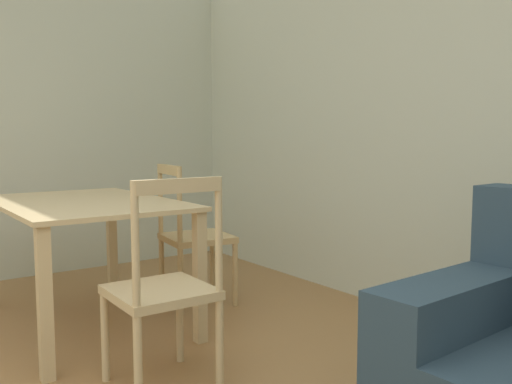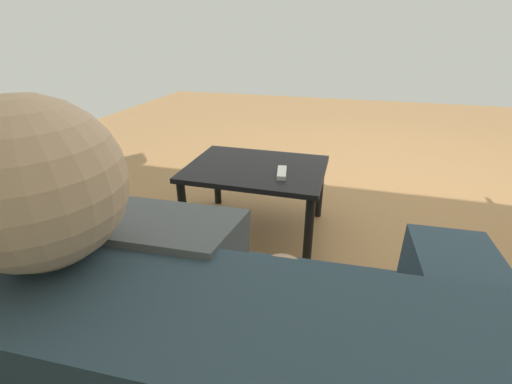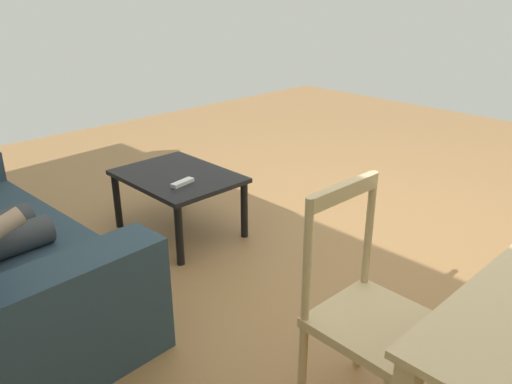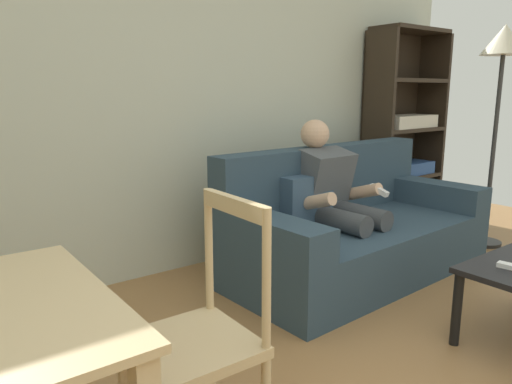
% 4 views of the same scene
% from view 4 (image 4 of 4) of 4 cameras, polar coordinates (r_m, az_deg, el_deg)
% --- Properties ---
extents(wall_back, '(6.31, 0.12, 2.50)m').
position_cam_4_polar(wall_back, '(3.50, -12.30, 10.51)').
color(wall_back, beige).
rests_on(wall_back, ground_plane).
extents(couch, '(2.07, 1.02, 0.91)m').
position_cam_4_polar(couch, '(3.62, 11.28, -4.40)').
color(couch, '#2D4251').
rests_on(couch, ground_plane).
extents(person_lounging, '(0.61, 0.89, 1.12)m').
position_cam_4_polar(person_lounging, '(3.46, 9.45, -0.83)').
color(person_lounging, '#4C5156').
rests_on(person_lounging, ground_plane).
extents(bookshelf, '(0.88, 0.36, 1.90)m').
position_cam_4_polar(bookshelf, '(5.00, 16.91, 5.57)').
color(bookshelf, '#2D2319').
rests_on(bookshelf, ground_plane).
extents(dining_chair_facing_couch, '(0.43, 0.43, 0.95)m').
position_cam_4_polar(dining_chair_facing_couch, '(1.81, -6.76, -16.91)').
color(dining_chair_facing_couch, '#D1B27F').
rests_on(dining_chair_facing_couch, ground_plane).
extents(floor_lamp, '(0.36, 0.36, 1.85)m').
position_cam_4_polar(floor_lamp, '(4.52, 27.23, 13.69)').
color(floor_lamp, black).
rests_on(floor_lamp, ground_plane).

